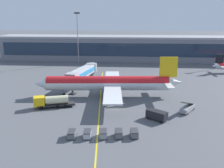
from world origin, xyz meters
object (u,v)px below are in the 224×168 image
at_px(baggage_cart_0, 72,134).
at_px(baggage_cart_2, 103,134).
at_px(baggage_cart_1, 87,134).
at_px(baggage_cart_3, 119,133).
at_px(belt_loader, 188,108).
at_px(fuel_tanker, 52,101).
at_px(baggage_cart_4, 134,133).
at_px(main_airliner, 108,83).
at_px(crew_van, 156,115).

distance_m(baggage_cart_0, baggage_cart_2, 6.40).
bearing_deg(baggage_cart_1, baggage_cart_3, 6.04).
bearing_deg(belt_loader, baggage_cart_1, -145.38).
relative_size(belt_loader, baggage_cart_0, 2.32).
relative_size(baggage_cart_0, baggage_cart_3, 1.00).
bearing_deg(baggage_cart_2, baggage_cart_0, -173.96).
height_order(fuel_tanker, belt_loader, belt_loader).
bearing_deg(baggage_cart_2, baggage_cart_4, 6.04).
bearing_deg(baggage_cart_1, main_airliner, 86.22).
bearing_deg(belt_loader, fuel_tanker, 179.78).
relative_size(baggage_cart_0, baggage_cart_2, 1.00).
xyz_separation_m(fuel_tanker, baggage_cart_3, (18.98, -15.65, -0.96)).
bearing_deg(baggage_cart_3, fuel_tanker, 140.49).
distance_m(main_airliner, baggage_cart_1, 27.50).
height_order(crew_van, baggage_cart_3, crew_van).
xyz_separation_m(fuel_tanker, baggage_cart_0, (9.43, -16.66, -0.96)).
height_order(fuel_tanker, baggage_cart_4, fuel_tanker).
xyz_separation_m(main_airliner, belt_loader, (21.65, -11.05, -3.18)).
xyz_separation_m(fuel_tanker, baggage_cart_4, (22.16, -15.31, -0.96)).
relative_size(fuel_tanker, baggage_cart_4, 3.95).
bearing_deg(baggage_cart_2, baggage_cart_1, -173.96).
bearing_deg(crew_van, baggage_cart_3, -131.71).
bearing_deg(baggage_cart_4, baggage_cart_2, -173.96).
distance_m(belt_loader, baggage_cart_1, 28.49).
bearing_deg(main_airliner, crew_van, -52.52).
xyz_separation_m(fuel_tanker, crew_van, (27.47, -6.12, -0.43)).
height_order(baggage_cart_1, baggage_cart_3, same).
bearing_deg(baggage_cart_3, baggage_cart_1, -173.96).
xyz_separation_m(baggage_cart_2, baggage_cart_3, (3.18, 0.34, 0.00)).
distance_m(fuel_tanker, baggage_cart_0, 19.17).
bearing_deg(baggage_cart_2, baggage_cart_3, 6.04).
bearing_deg(main_airliner, baggage_cart_1, -93.78).
bearing_deg(crew_van, fuel_tanker, 167.44).
relative_size(crew_van, baggage_cart_4, 1.88).
height_order(fuel_tanker, baggage_cart_0, fuel_tanker).
bearing_deg(crew_van, baggage_cart_0, -149.71).
xyz_separation_m(belt_loader, baggage_cart_1, (-23.44, -16.18, -0.21)).
xyz_separation_m(main_airliner, baggage_cart_1, (-1.80, -27.24, -3.39)).
relative_size(crew_van, baggage_cart_0, 1.88).
height_order(belt_loader, baggage_cart_3, belt_loader).
relative_size(baggage_cart_2, baggage_cart_4, 1.00).
bearing_deg(main_airliner, belt_loader, -27.05).
bearing_deg(baggage_cart_1, crew_van, 34.48).
distance_m(fuel_tanker, baggage_cart_4, 26.95).
xyz_separation_m(baggage_cart_0, baggage_cart_1, (3.18, 0.34, 0.00)).
bearing_deg(crew_van, belt_loader, 34.86).
bearing_deg(crew_van, baggage_cart_2, -139.80).
bearing_deg(belt_loader, baggage_cart_4, -132.49).
bearing_deg(baggage_cart_4, crew_van, 59.98).
xyz_separation_m(belt_loader, baggage_cart_0, (-26.63, -16.52, -0.21)).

